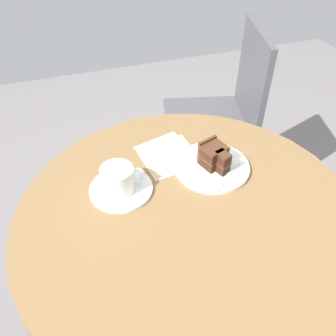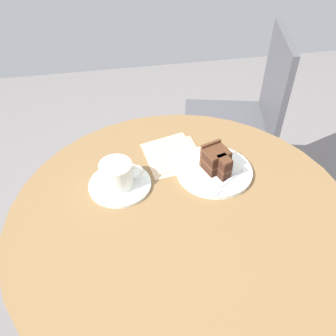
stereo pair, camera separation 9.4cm
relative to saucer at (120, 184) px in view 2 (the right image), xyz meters
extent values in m
cube|color=slate|center=(0.15, -0.12, -0.69)|extent=(4.40, 4.40, 0.01)
cylinder|color=brown|center=(0.15, -0.12, -0.02)|extent=(0.87, 0.87, 0.03)
cylinder|color=silver|center=(0.15, -0.12, -0.36)|extent=(0.07, 0.07, 0.63)
cylinder|color=silver|center=(0.15, -0.12, -0.68)|extent=(0.39, 0.39, 0.02)
cylinder|color=silver|center=(0.00, 0.00, 0.00)|extent=(0.17, 0.17, 0.01)
cylinder|color=silver|center=(-0.01, 0.00, 0.04)|extent=(0.09, 0.09, 0.07)
cylinder|color=beige|center=(-0.01, 0.00, 0.07)|extent=(0.08, 0.08, 0.00)
torus|color=silver|center=(0.04, 0.00, 0.04)|extent=(0.05, 0.01, 0.05)
cube|color=silver|center=(-0.04, 0.03, 0.01)|extent=(0.06, 0.07, 0.00)
ellipsoid|color=silver|center=(-0.01, 0.07, 0.01)|extent=(0.02, 0.02, 0.00)
cylinder|color=silver|center=(0.26, 0.00, 0.00)|extent=(0.21, 0.21, 0.01)
cube|color=#381E14|center=(0.26, 0.01, 0.02)|extent=(0.08, 0.08, 0.02)
cube|color=#381E14|center=(0.28, -0.03, 0.02)|extent=(0.04, 0.05, 0.02)
cube|color=#4C2B19|center=(0.26, 0.01, 0.04)|extent=(0.08, 0.08, 0.01)
cube|color=#4C2B19|center=(0.28, -0.03, 0.04)|extent=(0.04, 0.05, 0.01)
cube|color=#381E14|center=(0.26, 0.01, 0.05)|extent=(0.08, 0.08, 0.02)
cube|color=#381E14|center=(0.28, -0.03, 0.05)|extent=(0.04, 0.05, 0.02)
cube|color=#4C2B19|center=(0.26, 0.01, 0.07)|extent=(0.08, 0.08, 0.01)
cube|color=#4C2B19|center=(0.28, -0.03, 0.07)|extent=(0.04, 0.05, 0.01)
cube|color=#4C2B19|center=(0.26, 0.03, 0.04)|extent=(0.06, 0.03, 0.07)
cube|color=silver|center=(0.29, -0.04, 0.01)|extent=(0.09, 0.06, 0.00)
cube|color=silver|center=(0.24, -0.08, 0.01)|extent=(0.04, 0.04, 0.00)
cube|color=tan|center=(0.16, 0.09, 0.00)|extent=(0.18, 0.18, 0.00)
cube|color=tan|center=(0.16, 0.11, 0.00)|extent=(0.18, 0.18, 0.00)
cylinder|color=#4C4C51|center=(0.38, 0.75, -0.48)|extent=(0.02, 0.02, 0.43)
cylinder|color=#4C4C51|center=(0.31, 0.44, -0.48)|extent=(0.02, 0.02, 0.43)
cylinder|color=#4C4C51|center=(0.70, 0.67, -0.48)|extent=(0.02, 0.02, 0.43)
cylinder|color=#4C4C51|center=(0.62, 0.36, -0.48)|extent=(0.02, 0.02, 0.43)
cube|color=#4C4C51|center=(0.50, 0.56, -0.25)|extent=(0.46, 0.46, 0.02)
cube|color=#4C4C51|center=(0.67, 0.51, -0.04)|extent=(0.11, 0.36, 0.40)
camera|label=1|loc=(-0.09, -0.66, 0.67)|focal=38.00mm
camera|label=2|loc=(0.00, -0.69, 0.67)|focal=38.00mm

